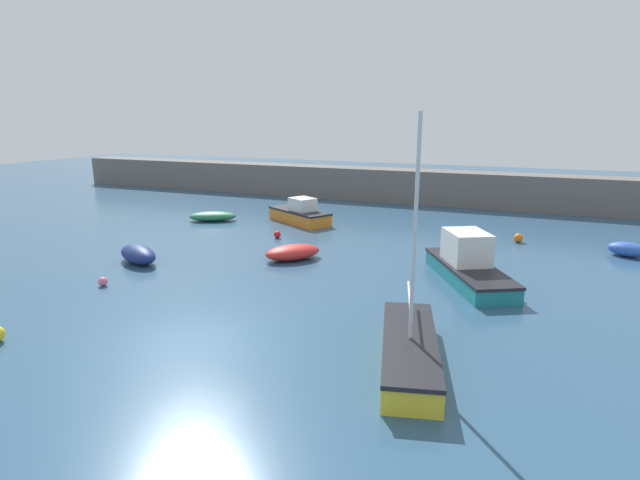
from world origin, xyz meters
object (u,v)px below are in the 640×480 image
(open_tender_yellow, at_px, (138,254))
(motorboat_grey_hull, at_px, (468,264))
(dinghy_near_pier, at_px, (628,249))
(sailboat_tall_mast, at_px, (409,349))
(rowboat_blue_near, at_px, (213,216))
(mooring_buoy_orange, at_px, (518,238))
(motorboat_with_cabin, at_px, (300,214))
(mooring_buoy_red, at_px, (277,234))
(rowboat_white_midwater, at_px, (293,252))
(mooring_buoy_pink, at_px, (103,281))

(open_tender_yellow, bearing_deg, motorboat_grey_hull, -142.25)
(dinghy_near_pier, xyz_separation_m, sailboat_tall_mast, (-7.50, -14.89, 0.09))
(rowboat_blue_near, height_order, mooring_buoy_orange, rowboat_blue_near)
(motorboat_with_cabin, distance_m, mooring_buoy_red, 4.29)
(rowboat_blue_near, bearing_deg, rowboat_white_midwater, -62.00)
(open_tender_yellow, xyz_separation_m, mooring_buoy_pink, (0.98, -3.13, -0.23))
(dinghy_near_pier, height_order, mooring_buoy_pink, dinghy_near_pier)
(rowboat_white_midwater, xyz_separation_m, sailboat_tall_mast, (7.46, -8.16, 0.08))
(rowboat_blue_near, bearing_deg, motorboat_grey_hull, -47.04)
(sailboat_tall_mast, relative_size, mooring_buoy_orange, 14.05)
(motorboat_grey_hull, relative_size, mooring_buoy_pink, 16.53)
(dinghy_near_pier, bearing_deg, rowboat_white_midwater, 43.96)
(rowboat_blue_near, relative_size, motorboat_with_cabin, 0.68)
(sailboat_tall_mast, bearing_deg, rowboat_blue_near, -145.56)
(dinghy_near_pier, height_order, mooring_buoy_orange, dinghy_near_pier)
(motorboat_grey_hull, bearing_deg, dinghy_near_pier, 106.09)
(mooring_buoy_pink, bearing_deg, rowboat_blue_near, 104.55)
(rowboat_white_midwater, bearing_deg, mooring_buoy_red, -102.32)
(mooring_buoy_orange, height_order, mooring_buoy_red, mooring_buoy_orange)
(mooring_buoy_red, bearing_deg, motorboat_grey_hull, -18.59)
(motorboat_with_cabin, bearing_deg, rowboat_blue_near, 46.53)
(motorboat_grey_hull, relative_size, mooring_buoy_red, 15.16)
(sailboat_tall_mast, relative_size, mooring_buoy_pink, 18.78)
(rowboat_white_midwater, relative_size, motorboat_with_cabin, 0.62)
(rowboat_blue_near, height_order, sailboat_tall_mast, sailboat_tall_mast)
(mooring_buoy_orange, bearing_deg, rowboat_white_midwater, -142.21)
(motorboat_with_cabin, height_order, mooring_buoy_pink, motorboat_with_cabin)
(sailboat_tall_mast, bearing_deg, dinghy_near_pier, 139.14)
(motorboat_with_cabin, height_order, mooring_buoy_red, motorboat_with_cabin)
(mooring_buoy_pink, height_order, mooring_buoy_orange, mooring_buoy_orange)
(sailboat_tall_mast, height_order, mooring_buoy_red, sailboat_tall_mast)
(sailboat_tall_mast, bearing_deg, open_tender_yellow, -123.45)
(motorboat_grey_hull, distance_m, mooring_buoy_pink, 15.00)
(open_tender_yellow, relative_size, sailboat_tall_mast, 0.43)
(motorboat_grey_hull, relative_size, dinghy_near_pier, 2.95)
(dinghy_near_pier, bearing_deg, mooring_buoy_orange, 8.79)
(dinghy_near_pier, distance_m, mooring_buoy_red, 17.91)
(motorboat_grey_hull, distance_m, open_tender_yellow, 14.91)
(rowboat_blue_near, relative_size, dinghy_near_pier, 1.63)
(dinghy_near_pier, height_order, motorboat_with_cabin, motorboat_with_cabin)
(motorboat_grey_hull, height_order, sailboat_tall_mast, sailboat_tall_mast)
(motorboat_grey_hull, bearing_deg, rowboat_blue_near, -138.70)
(rowboat_white_midwater, height_order, mooring_buoy_orange, rowboat_white_midwater)
(rowboat_blue_near, bearing_deg, sailboat_tall_mast, -68.31)
(rowboat_white_midwater, height_order, motorboat_with_cabin, motorboat_with_cabin)
(mooring_buoy_orange, bearing_deg, open_tender_yellow, -146.18)
(rowboat_white_midwater, relative_size, mooring_buoy_red, 7.65)
(sailboat_tall_mast, xyz_separation_m, mooring_buoy_red, (-10.13, 11.74, -0.24))
(rowboat_blue_near, distance_m, sailboat_tall_mast, 21.60)
(rowboat_white_midwater, distance_m, motorboat_with_cabin, 8.45)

